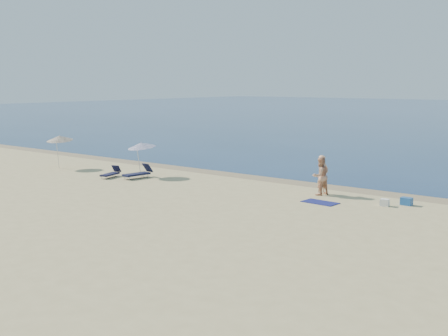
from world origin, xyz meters
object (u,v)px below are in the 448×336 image
object	(u,v)px
person_left	(323,175)
person_right	(320,176)
umbrella_near	(141,145)
blue_cooler	(406,201)

from	to	relation	value
person_left	person_right	size ratio (longest dim) A/B	1.03
person_right	umbrella_near	world-z (taller)	umbrella_near
blue_cooler	umbrella_near	world-z (taller)	umbrella_near
person_left	person_right	distance (m)	0.23
person_left	umbrella_near	bearing A→B (deg)	111.05
person_left	umbrella_near	world-z (taller)	umbrella_near
person_right	person_left	bearing A→B (deg)	-161.37
person_left	person_right	bearing A→B (deg)	-169.55
person_left	blue_cooler	distance (m)	4.33
person_left	person_right	world-z (taller)	person_left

